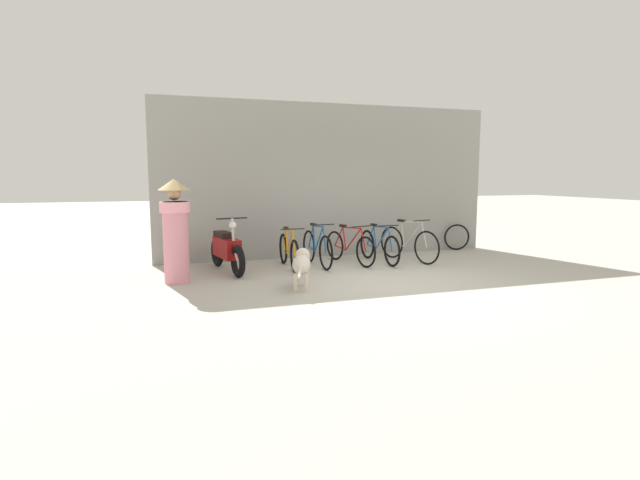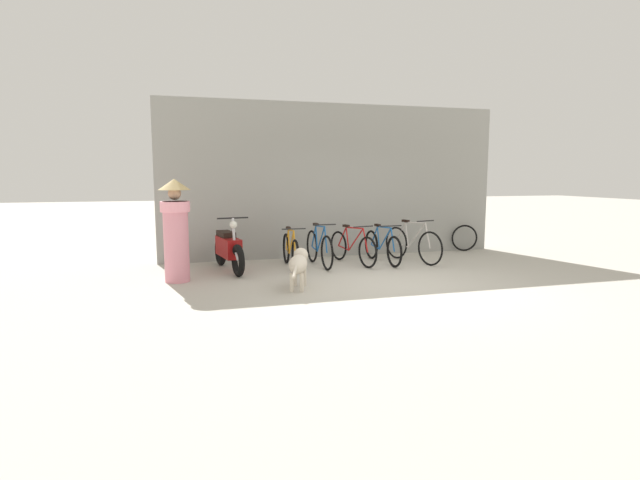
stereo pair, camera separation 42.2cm
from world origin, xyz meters
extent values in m
plane|color=#B7B2A5|center=(0.00, 0.00, 0.00)|extent=(60.00, 60.00, 0.00)
cube|color=gray|center=(0.00, 3.13, 1.69)|extent=(7.74, 0.20, 3.39)
torus|color=black|center=(-1.33, 1.42, 0.31)|extent=(0.07, 0.63, 0.63)
torus|color=black|center=(-1.29, 2.41, 0.31)|extent=(0.07, 0.63, 0.63)
cylinder|color=orange|center=(-1.31, 1.81, 0.52)|extent=(0.05, 0.49, 0.52)
cylinder|color=orange|center=(-1.30, 2.09, 0.50)|extent=(0.03, 0.13, 0.48)
cylinder|color=orange|center=(-1.31, 1.86, 0.75)|extent=(0.05, 0.57, 0.06)
cylinder|color=orange|center=(-1.30, 2.23, 0.29)|extent=(0.04, 0.38, 0.07)
cylinder|color=orange|center=(-1.29, 2.28, 0.53)|extent=(0.04, 0.30, 0.44)
cylinder|color=orange|center=(-1.32, 1.50, 0.54)|extent=(0.03, 0.18, 0.46)
cube|color=black|center=(-1.30, 2.14, 0.77)|extent=(0.08, 0.18, 0.05)
cylinder|color=black|center=(-1.32, 1.57, 0.81)|extent=(0.46, 0.04, 0.02)
torus|color=black|center=(-0.70, 1.45, 0.34)|extent=(0.07, 0.68, 0.68)
torus|color=black|center=(-0.74, 2.40, 0.34)|extent=(0.07, 0.68, 0.68)
cylinder|color=#1959A5|center=(-0.71, 1.82, 0.56)|extent=(0.05, 0.48, 0.56)
cylinder|color=#1959A5|center=(-0.72, 2.09, 0.54)|extent=(0.03, 0.12, 0.51)
cylinder|color=#1959A5|center=(-0.71, 1.87, 0.81)|extent=(0.05, 0.55, 0.06)
cylinder|color=#1959A5|center=(-0.73, 2.23, 0.31)|extent=(0.04, 0.36, 0.08)
cylinder|color=#1959A5|center=(-0.73, 2.27, 0.57)|extent=(0.04, 0.29, 0.47)
cylinder|color=#1959A5|center=(-0.70, 1.52, 0.59)|extent=(0.03, 0.17, 0.50)
cube|color=black|center=(-0.73, 2.14, 0.83)|extent=(0.08, 0.18, 0.05)
cylinder|color=black|center=(-0.70, 1.59, 0.87)|extent=(0.46, 0.04, 0.02)
torus|color=black|center=(0.14, 1.45, 0.31)|extent=(0.19, 0.62, 0.63)
torus|color=black|center=(-0.11, 2.52, 0.31)|extent=(0.19, 0.62, 0.63)
cylinder|color=red|center=(0.04, 1.87, 0.52)|extent=(0.15, 0.53, 0.52)
cylinder|color=red|center=(-0.03, 2.17, 0.50)|extent=(0.06, 0.14, 0.48)
cylinder|color=red|center=(0.03, 1.92, 0.75)|extent=(0.17, 0.62, 0.06)
cylinder|color=red|center=(-0.06, 2.32, 0.29)|extent=(0.12, 0.41, 0.07)
cylinder|color=red|center=(-0.08, 2.37, 0.53)|extent=(0.10, 0.32, 0.44)
cylinder|color=red|center=(0.12, 1.53, 0.54)|extent=(0.07, 0.19, 0.47)
cube|color=black|center=(-0.04, 2.23, 0.77)|extent=(0.11, 0.19, 0.05)
cylinder|color=black|center=(0.10, 1.61, 0.81)|extent=(0.45, 0.13, 0.02)
torus|color=black|center=(0.68, 1.37, 0.32)|extent=(0.08, 0.63, 0.63)
torus|color=black|center=(0.63, 2.46, 0.32)|extent=(0.08, 0.63, 0.63)
cylinder|color=#1959A5|center=(0.66, 1.80, 0.52)|extent=(0.05, 0.54, 0.52)
cylinder|color=#1959A5|center=(0.64, 2.11, 0.50)|extent=(0.03, 0.14, 0.48)
cylinder|color=#1959A5|center=(0.66, 1.85, 0.76)|extent=(0.06, 0.63, 0.06)
cylinder|color=#1959A5|center=(0.64, 2.26, 0.29)|extent=(0.05, 0.41, 0.08)
cylinder|color=#1959A5|center=(0.63, 2.31, 0.53)|extent=(0.04, 0.32, 0.44)
cylinder|color=#1959A5|center=(0.67, 1.46, 0.54)|extent=(0.04, 0.19, 0.47)
cube|color=black|center=(0.64, 2.17, 0.77)|extent=(0.08, 0.18, 0.05)
cylinder|color=black|center=(0.67, 1.54, 0.81)|extent=(0.46, 0.05, 0.02)
torus|color=black|center=(1.46, 1.36, 0.35)|extent=(0.23, 0.68, 0.70)
torus|color=black|center=(1.17, 2.36, 0.35)|extent=(0.23, 0.68, 0.70)
cylinder|color=beige|center=(1.35, 1.74, 0.58)|extent=(0.17, 0.50, 0.58)
cylinder|color=beige|center=(1.26, 2.03, 0.56)|extent=(0.06, 0.13, 0.53)
cylinder|color=beige|center=(1.33, 1.79, 0.84)|extent=(0.19, 0.58, 0.06)
cylinder|color=beige|center=(1.23, 2.17, 0.32)|extent=(0.14, 0.39, 0.08)
cylinder|color=beige|center=(1.21, 2.22, 0.59)|extent=(0.11, 0.31, 0.49)
cylinder|color=beige|center=(1.44, 1.43, 0.60)|extent=(0.08, 0.18, 0.52)
cube|color=black|center=(1.25, 2.08, 0.85)|extent=(0.12, 0.19, 0.05)
cylinder|color=black|center=(1.41, 1.51, 0.90)|extent=(0.45, 0.15, 0.02)
torus|color=black|center=(-2.42, 1.31, 0.30)|extent=(0.21, 0.60, 0.59)
torus|color=black|center=(-2.62, 2.56, 0.30)|extent=(0.21, 0.60, 0.59)
cube|color=maroon|center=(-2.52, 1.94, 0.46)|extent=(0.43, 0.97, 0.37)
cube|color=black|center=(-2.55, 2.10, 0.69)|extent=(0.33, 0.63, 0.10)
cylinder|color=silver|center=(-2.45, 1.54, 0.75)|extent=(0.07, 0.15, 0.59)
cylinder|color=silver|center=(-2.43, 1.40, 0.38)|extent=(0.07, 0.22, 0.19)
cylinder|color=black|center=(-2.46, 1.59, 1.04)|extent=(0.58, 0.12, 0.03)
sphere|color=silver|center=(-2.46, 1.56, 0.92)|extent=(0.16, 0.16, 0.14)
ellipsoid|color=beige|center=(-1.60, 0.07, 0.40)|extent=(0.52, 0.78, 0.29)
cylinder|color=beige|center=(-1.60, 0.31, 0.15)|extent=(0.08, 0.08, 0.29)
cylinder|color=beige|center=(-1.45, 0.26, 0.15)|extent=(0.08, 0.08, 0.29)
cylinder|color=beige|center=(-1.75, -0.11, 0.15)|extent=(0.08, 0.08, 0.29)
cylinder|color=beige|center=(-1.60, -0.17, 0.15)|extent=(0.08, 0.08, 0.29)
sphere|color=beige|center=(-1.45, 0.48, 0.48)|extent=(0.32, 0.32, 0.25)
ellipsoid|color=beige|center=(-1.42, 0.58, 0.46)|extent=(0.14, 0.16, 0.09)
cylinder|color=beige|center=(-1.77, -0.39, 0.37)|extent=(0.15, 0.31, 0.16)
cylinder|color=pink|center=(-3.47, 1.20, 0.69)|extent=(0.55, 0.55, 1.38)
cylinder|color=#FFA0B2|center=(-3.47, 1.20, 1.29)|extent=(0.65, 0.65, 0.18)
sphere|color=tan|center=(-3.47, 1.20, 1.51)|extent=(0.29, 0.29, 0.22)
cone|color=tan|center=(-3.47, 1.20, 1.67)|extent=(0.70, 0.70, 0.19)
torus|color=black|center=(3.21, 2.89, 0.32)|extent=(0.63, 0.18, 0.64)
camera|label=1|loc=(-3.85, -7.48, 1.82)|focal=28.00mm
camera|label=2|loc=(-3.45, -7.60, 1.82)|focal=28.00mm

